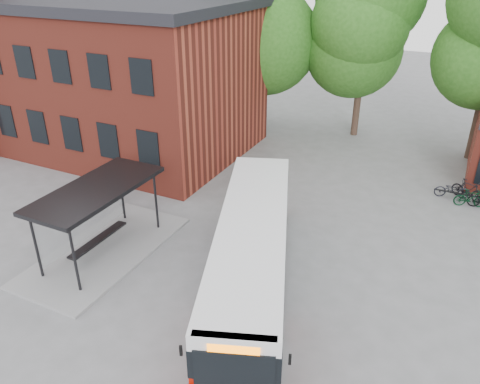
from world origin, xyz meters
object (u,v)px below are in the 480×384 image
at_px(bicycle_0, 452,189).
at_px(bicycle_1, 470,198).
at_px(bicycle_3, 468,190).
at_px(bus_shelter, 101,221).
at_px(city_bus, 252,256).

relative_size(bicycle_0, bicycle_1, 1.12).
height_order(bicycle_0, bicycle_3, bicycle_3).
bearing_deg(bus_shelter, bicycle_0, 42.96).
bearing_deg(bicycle_3, bicycle_0, 126.78).
distance_m(bicycle_1, bicycle_3, 0.79).
distance_m(bus_shelter, city_bus, 6.21).
height_order(bus_shelter, city_bus, bus_shelter).
height_order(bicycle_1, bicycle_3, bicycle_3).
xyz_separation_m(city_bus, bicycle_1, (6.63, 10.00, -0.94)).
bearing_deg(bicycle_3, bus_shelter, 156.44).
bearing_deg(bicycle_0, bus_shelter, 118.42).
height_order(bus_shelter, bicycle_0, bus_shelter).
xyz_separation_m(bus_shelter, bicycle_1, (12.82, 10.53, -1.01)).
distance_m(bicycle_0, bicycle_1, 1.05).
bearing_deg(city_bus, bus_shelter, 164.66).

